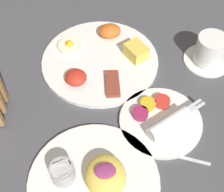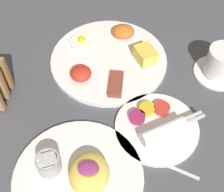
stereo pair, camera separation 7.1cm
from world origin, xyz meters
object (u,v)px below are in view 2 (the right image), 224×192
plate_condiments (157,127)px  plate_breakfast (110,58)px  plate_foreground (78,175)px  coffee_cup (221,63)px

plate_condiments → plate_breakfast: bearing=121.9°
plate_foreground → coffee_cup: 0.43m
plate_condiments → coffee_cup: size_ratio=1.63×
plate_condiments → coffee_cup: 0.24m
plate_breakfast → plate_condiments: 0.23m
plate_breakfast → plate_foreground: 0.33m
plate_breakfast → plate_condiments: size_ratio=1.54×
coffee_cup → plate_foreground: bearing=-134.4°
plate_condiments → coffee_cup: coffee_cup is taller
plate_condiments → plate_foreground: plate_foreground is taller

